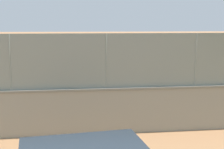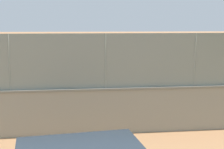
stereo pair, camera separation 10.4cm
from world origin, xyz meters
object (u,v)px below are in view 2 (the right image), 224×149
object	(u,v)px
sports_ball	(32,67)
courtside_bench	(133,105)
player_baseline_waiting	(95,77)
player_near_wall_returning	(31,77)
player_crossing_court	(136,73)

from	to	relation	value
sports_ball	courtside_bench	world-z (taller)	sports_ball
player_baseline_waiting	sports_ball	size ratio (longest dim) A/B	21.14
player_near_wall_returning	sports_ball	distance (m)	1.02
player_baseline_waiting	sports_ball	world-z (taller)	player_baseline_waiting
player_near_wall_returning	player_crossing_court	size ratio (longest dim) A/B	1.02
player_crossing_court	courtside_bench	xyz separation A→B (m)	(1.27, 6.52, -0.38)
player_near_wall_returning	courtside_bench	bearing A→B (deg)	132.54
player_crossing_court	sports_ball	distance (m)	6.44
sports_ball	player_near_wall_returning	bearing A→B (deg)	-74.94
sports_ball	courtside_bench	size ratio (longest dim) A/B	0.05
sports_ball	player_baseline_waiting	bearing A→B (deg)	173.32
player_baseline_waiting	player_crossing_court	bearing A→B (deg)	-142.28
player_baseline_waiting	player_near_wall_returning	bearing A→B (deg)	-17.22
sports_ball	courtside_bench	distance (m)	6.97
player_baseline_waiting	sports_ball	distance (m)	3.53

